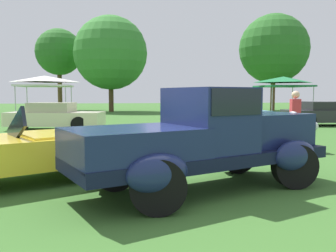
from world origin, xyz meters
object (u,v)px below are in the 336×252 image
object	(u,v)px
neighbor_convertible	(9,152)
show_car_cream	(55,116)
show_car_skyblue	(225,115)
canopy_tent_center_field	(45,80)
feature_pickup_truck	(205,138)
show_car_charcoal	(328,114)
canopy_tent_right_field	(283,81)
spectator_near_truck	(295,118)

from	to	relation	value
neighbor_convertible	show_car_cream	size ratio (longest dim) A/B	1.05
show_car_skyblue	canopy_tent_center_field	xyz separation A→B (m)	(-9.42, 5.95, 1.82)
neighbor_convertible	show_car_skyblue	size ratio (longest dim) A/B	1.08
feature_pickup_truck	show_car_charcoal	xyz separation A→B (m)	(9.30, 11.29, -0.27)
show_car_skyblue	canopy_tent_center_field	size ratio (longest dim) A/B	1.40
show_car_skyblue	canopy_tent_right_field	world-z (taller)	canopy_tent_right_field
feature_pickup_truck	spectator_near_truck	bearing A→B (deg)	46.73
show_car_charcoal	spectator_near_truck	size ratio (longest dim) A/B	2.72
feature_pickup_truck	spectator_near_truck	xyz separation A→B (m)	(3.57, 3.80, 0.05)
feature_pickup_truck	show_car_charcoal	size ratio (longest dim) A/B	1.01
feature_pickup_truck	show_car_charcoal	bearing A→B (deg)	50.52
spectator_near_truck	canopy_tent_center_field	size ratio (longest dim) A/B	0.55
feature_pickup_truck	canopy_tent_center_field	xyz separation A→B (m)	(-5.65, 16.97, 1.55)
canopy_tent_right_field	show_car_skyblue	bearing A→B (deg)	-137.46
canopy_tent_right_field	neighbor_convertible	bearing A→B (deg)	-129.50
feature_pickup_truck	spectator_near_truck	distance (m)	5.21
neighbor_convertible	show_car_charcoal	xyz separation A→B (m)	(12.63, 10.44, 0.02)
spectator_near_truck	canopy_tent_right_field	xyz separation A→B (m)	(5.47, 12.07, 1.51)
neighbor_convertible	canopy_tent_center_field	world-z (taller)	canopy_tent_center_field
spectator_near_truck	canopy_tent_right_field	size ratio (longest dim) A/B	0.58
show_car_charcoal	canopy_tent_right_field	size ratio (longest dim) A/B	1.58
canopy_tent_center_field	feature_pickup_truck	bearing A→B (deg)	-71.57
canopy_tent_center_field	canopy_tent_right_field	bearing A→B (deg)	-4.29
show_car_skyblue	canopy_tent_right_field	bearing A→B (deg)	42.54
show_car_cream	canopy_tent_center_field	size ratio (longest dim) A/B	1.44
spectator_near_truck	neighbor_convertible	bearing A→B (deg)	-156.92
show_car_skyblue	canopy_tent_center_field	distance (m)	11.29
show_car_skyblue	spectator_near_truck	bearing A→B (deg)	-91.52
show_car_skyblue	canopy_tent_center_field	world-z (taller)	canopy_tent_center_field
neighbor_convertible	feature_pickup_truck	bearing A→B (deg)	-14.42
spectator_near_truck	feature_pickup_truck	bearing A→B (deg)	-133.27
show_car_cream	canopy_tent_center_field	distance (m)	6.43
show_car_cream	spectator_near_truck	distance (m)	10.56
feature_pickup_truck	canopy_tent_center_field	size ratio (longest dim) A/B	1.53
feature_pickup_truck	show_car_skyblue	size ratio (longest dim) A/B	1.09
show_car_skyblue	show_car_charcoal	bearing A→B (deg)	2.80
feature_pickup_truck	show_car_cream	distance (m)	11.75
feature_pickup_truck	show_car_cream	bearing A→B (deg)	110.73
feature_pickup_truck	neighbor_convertible	xyz separation A→B (m)	(-3.33, 0.86, -0.29)
show_car_skyblue	canopy_tent_center_field	bearing A→B (deg)	147.74
show_car_cream	spectator_near_truck	bearing A→B (deg)	-42.91
show_car_charcoal	spectator_near_truck	world-z (taller)	spectator_near_truck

